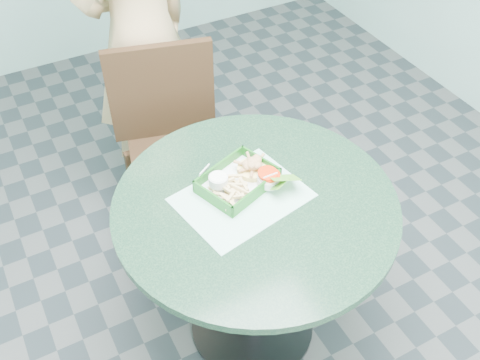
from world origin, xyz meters
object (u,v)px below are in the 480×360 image
diner_person (138,6)px  crab_sandwich (257,173)px  dining_chair (175,136)px  food_basket (238,187)px  sauce_ramekin (218,180)px  cafe_table (255,238)px

diner_person → crab_sandwich: 0.98m
dining_chair → food_basket: 0.67m
crab_sandwich → sauce_ramekin: (-0.14, 0.03, 0.00)m
diner_person → crab_sandwich: diner_person is taller
diner_person → dining_chair: bearing=65.3°
diner_person → food_basket: (-0.02, -0.96, -0.24)m
crab_sandwich → sauce_ramekin: size_ratio=1.64×
cafe_table → diner_person: diner_person is taller
cafe_table → crab_sandwich: size_ratio=8.95×
diner_person → sauce_ramekin: 0.95m
dining_chair → diner_person: bearing=103.3°
diner_person → food_basket: bearing=65.3°
dining_chair → diner_person: 0.58m
food_basket → crab_sandwich: crab_sandwich is taller
dining_chair → diner_person: (0.01, 0.32, 0.48)m
cafe_table → food_basket: food_basket is taller
diner_person → sauce_ramekin: bearing=61.5°
dining_chair → sauce_ramekin: (-0.08, -0.60, 0.27)m
cafe_table → dining_chair: size_ratio=1.05×
food_basket → sauce_ramekin: (-0.06, 0.03, 0.04)m
dining_chair → sauce_ramekin: dining_chair is taller
cafe_table → dining_chair: (-0.00, 0.73, -0.05)m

